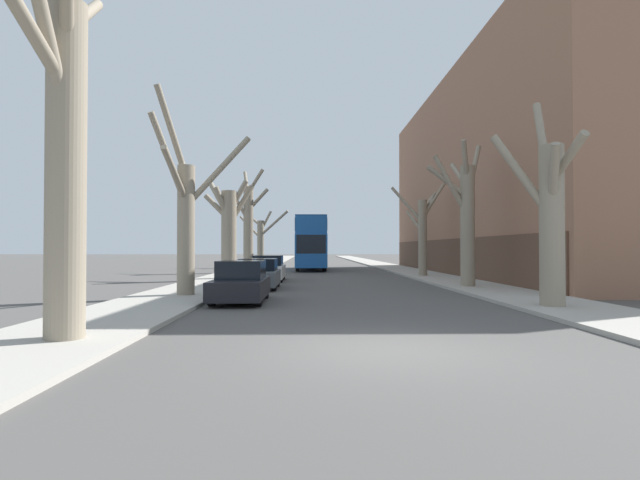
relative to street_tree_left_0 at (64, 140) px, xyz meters
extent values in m
plane|color=#4C4947|center=(6.16, -0.65, -3.98)|extent=(300.00, 300.00, 0.00)
cube|color=#A39E93|center=(-0.33, 49.35, -3.92)|extent=(3.26, 120.00, 0.12)
cube|color=#A39E93|center=(12.66, 49.35, -3.92)|extent=(3.26, 120.00, 0.12)
cube|color=#93664C|center=(19.29, 25.38, 3.01)|extent=(10.00, 34.77, 13.98)
cube|color=brown|center=(14.27, 25.38, -2.73)|extent=(0.12, 34.07, 2.50)
cylinder|color=gray|center=(0.02, 0.04, -0.65)|extent=(0.75, 0.75, 6.66)
cylinder|color=gray|center=(-0.13, 0.48, 1.93)|extent=(0.62, 1.18, 1.76)
cylinder|color=gray|center=(-0.30, 1.50, 3.13)|extent=(0.94, 3.10, 2.13)
cylinder|color=gray|center=(-0.04, -0.67, 1.97)|extent=(0.41, 1.69, 3.17)
cylinder|color=gray|center=(-0.14, -1.40, 1.98)|extent=(0.61, 3.06, 2.24)
cylinder|color=gray|center=(0.09, 9.24, -1.47)|extent=(0.66, 0.66, 5.01)
cylinder|color=gray|center=(-0.03, 8.15, 0.49)|extent=(0.48, 2.33, 1.80)
cylinder|color=gray|center=(1.22, 9.56, 0.86)|extent=(2.51, 0.92, 2.89)
cylinder|color=gray|center=(-0.34, 8.42, 1.09)|extent=(1.14, 1.91, 3.21)
cylinder|color=gray|center=(-0.29, 8.60, 2.16)|extent=(1.05, 1.57, 3.22)
cylinder|color=gray|center=(0.03, 19.62, -1.35)|extent=(0.88, 0.88, 5.25)
cylinder|color=gray|center=(-0.68, 19.76, 0.31)|extent=(1.69, 0.63, 1.63)
cylinder|color=gray|center=(0.51, 19.79, 0.93)|extent=(1.31, 0.71, 2.05)
cylinder|color=gray|center=(-0.66, 20.47, 0.81)|extent=(1.76, 2.07, 2.37)
cylinder|color=gray|center=(0.66, 19.98, 0.45)|extent=(1.64, 1.13, 2.53)
cylinder|color=gray|center=(-0.31, 19.30, 0.47)|extent=(1.09, 1.06, 2.03)
cylinder|color=gray|center=(0.06, 28.67, -0.67)|extent=(0.76, 0.76, 6.62)
cylinder|color=gray|center=(-0.54, 28.39, 1.10)|extent=(1.52, 0.90, 2.29)
cylinder|color=gray|center=(0.63, 28.56, 3.08)|extent=(1.39, 0.51, 1.90)
cylinder|color=gray|center=(0.78, 28.83, 1.66)|extent=(1.69, 0.62, 1.82)
cylinder|color=gray|center=(-0.22, 29.80, 2.92)|extent=(0.87, 2.51, 2.52)
cylinder|color=gray|center=(0.08, 38.14, -1.71)|extent=(0.66, 0.66, 4.53)
cylinder|color=gray|center=(0.57, 38.19, 0.48)|extent=(1.20, 0.34, 2.04)
cylinder|color=gray|center=(-0.88, 38.82, 0.86)|extent=(2.16, 1.62, 1.80)
cylinder|color=gray|center=(1.41, 37.61, 0.28)|extent=(2.87, 1.33, 2.47)
cylinder|color=gray|center=(-1.02, 39.13, -0.05)|extent=(2.45, 2.25, 2.37)
cylinder|color=gray|center=(12.15, 5.27, -1.47)|extent=(0.73, 0.73, 5.02)
cylinder|color=gray|center=(11.96, 4.74, 0.01)|extent=(0.70, 1.36, 1.86)
cylinder|color=gray|center=(11.41, 5.67, 0.15)|extent=(1.79, 1.12, 2.78)
cylinder|color=gray|center=(12.23, 4.48, 0.49)|extent=(0.42, 1.77, 1.34)
cylinder|color=gray|center=(12.30, 6.07, 1.02)|extent=(0.59, 1.86, 3.54)
cylinder|color=gray|center=(12.29, 5.85, 0.38)|extent=(0.57, 1.41, 1.77)
cylinder|color=gray|center=(12.14, 13.32, -1.11)|extent=(0.67, 0.67, 5.74)
cylinder|color=gray|center=(11.22, 13.35, 0.99)|extent=(2.00, 0.28, 1.64)
cylinder|color=gray|center=(11.92, 12.88, 1.84)|extent=(0.75, 1.17, 1.97)
cylinder|color=gray|center=(12.69, 14.12, 1.56)|extent=(1.39, 1.89, 2.97)
cylinder|color=gray|center=(11.36, 13.28, 0.81)|extent=(1.77, 0.34, 2.90)
cylinder|color=gray|center=(12.14, 14.53, 1.45)|extent=(0.24, 2.53, 1.66)
cylinder|color=gray|center=(12.12, 22.46, -1.47)|extent=(0.57, 0.57, 5.02)
cylinder|color=gray|center=(12.73, 23.30, 0.98)|extent=(1.44, 1.88, 1.43)
cylinder|color=gray|center=(12.92, 22.82, 1.02)|extent=(1.83, 0.95, 2.47)
cylinder|color=gray|center=(12.61, 22.99, 0.50)|extent=(1.24, 1.31, 1.97)
cylinder|color=gray|center=(11.82, 23.44, -0.33)|extent=(0.81, 2.12, 1.60)
cylinder|color=gray|center=(11.23, 23.10, 0.78)|extent=(2.01, 1.52, 2.53)
cube|color=#19519E|center=(4.89, 33.77, -2.30)|extent=(2.52, 10.60, 2.65)
cube|color=#19519E|center=(4.89, 33.77, -0.29)|extent=(2.47, 10.39, 1.37)
cube|color=navy|center=(4.89, 33.77, 0.46)|extent=(2.47, 10.39, 0.12)
cube|color=black|center=(4.89, 33.77, -1.79)|extent=(2.55, 9.33, 1.38)
cube|color=black|center=(4.89, 33.77, -0.22)|extent=(2.55, 9.33, 1.04)
cube|color=black|center=(4.89, 28.49, -1.79)|extent=(2.27, 0.06, 1.45)
cylinder|color=black|center=(3.80, 30.59, -3.45)|extent=(0.30, 1.06, 1.06)
cylinder|color=black|center=(5.98, 30.59, -3.45)|extent=(0.30, 1.06, 1.06)
cylinder|color=black|center=(3.80, 36.74, -3.45)|extent=(0.30, 1.06, 1.06)
cylinder|color=black|center=(5.98, 36.74, -3.45)|extent=(0.30, 1.06, 1.06)
cube|color=black|center=(2.38, 7.60, -3.48)|extent=(1.73, 4.10, 0.63)
cube|color=black|center=(2.38, 7.85, -2.85)|extent=(1.52, 2.13, 0.63)
cylinder|color=black|center=(1.63, 6.37, -3.64)|extent=(0.20, 0.67, 0.67)
cylinder|color=black|center=(3.14, 6.37, -3.64)|extent=(0.20, 0.67, 0.67)
cylinder|color=black|center=(1.63, 8.83, -3.64)|extent=(0.20, 0.67, 0.67)
cylinder|color=black|center=(3.14, 8.83, -3.64)|extent=(0.20, 0.67, 0.67)
cube|color=#4C5156|center=(2.38, 13.44, -3.47)|extent=(1.87, 4.04, 0.65)
cube|color=black|center=(2.38, 13.68, -2.87)|extent=(1.64, 2.10, 0.56)
cylinder|color=black|center=(1.56, 12.23, -3.64)|extent=(0.20, 0.67, 0.67)
cylinder|color=black|center=(3.20, 12.23, -3.64)|extent=(0.20, 0.67, 0.67)
cylinder|color=black|center=(1.56, 14.65, -3.64)|extent=(0.20, 0.67, 0.67)
cylinder|color=black|center=(3.20, 14.65, -3.64)|extent=(0.20, 0.67, 0.67)
cube|color=silver|center=(2.38, 18.93, -3.45)|extent=(1.82, 4.35, 0.70)
cube|color=black|center=(2.38, 19.19, -2.81)|extent=(1.60, 2.26, 0.58)
cylinder|color=black|center=(1.58, 17.62, -3.67)|extent=(0.20, 0.61, 0.61)
cylinder|color=black|center=(3.18, 17.62, -3.67)|extent=(0.20, 0.61, 0.61)
cylinder|color=black|center=(1.58, 20.23, -3.67)|extent=(0.20, 0.61, 0.61)
cylinder|color=black|center=(3.18, 20.23, -3.67)|extent=(0.20, 0.61, 0.61)
camera|label=1|loc=(4.76, -9.73, -2.11)|focal=28.00mm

